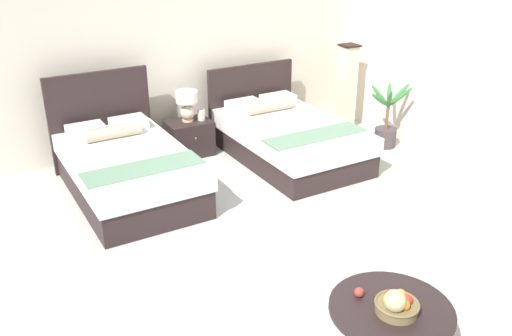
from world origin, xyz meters
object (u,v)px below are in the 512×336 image
object	(u,v)px
loose_apple	(359,292)
bed_near_corner	(287,137)
floor_lamp_corner	(347,88)
vase	(201,115)
fruit_bowl	(397,304)
potted_palm	(386,127)
bed_near_window	(127,168)
coffee_table	(390,317)
table_lamp	(187,103)
nightstand	(189,138)

from	to	relation	value
loose_apple	bed_near_corner	bearing A→B (deg)	66.57
floor_lamp_corner	loose_apple	bearing A→B (deg)	-126.20
vase	fruit_bowl	bearing A→B (deg)	-95.17
potted_palm	bed_near_corner	bearing A→B (deg)	167.48
potted_palm	fruit_bowl	bearing A→B (deg)	-130.37
bed_near_window	vase	distance (m)	1.48
bed_near_window	vase	bearing A→B (deg)	29.27
vase	coffee_table	distance (m)	4.27
fruit_bowl	loose_apple	distance (m)	0.30
bed_near_window	potted_palm	xyz separation A→B (m)	(3.66, -0.33, -0.03)
vase	loose_apple	bearing A→B (deg)	-97.04
bed_near_corner	table_lamp	bearing A→B (deg)	145.06
vase	floor_lamp_corner	world-z (taller)	floor_lamp_corner
loose_apple	bed_near_window	bearing A→B (deg)	103.21
vase	fruit_bowl	world-z (taller)	same
bed_near_corner	potted_palm	distance (m)	1.49
fruit_bowl	potted_palm	bearing A→B (deg)	49.63
vase	fruit_bowl	xyz separation A→B (m)	(-0.39, -4.31, -0.07)
vase	nightstand	bearing A→B (deg)	167.32
fruit_bowl	nightstand	bearing A→B (deg)	87.21
table_lamp	bed_near_corner	bearing A→B (deg)	-34.94
bed_near_corner	potted_palm	world-z (taller)	bed_near_corner
bed_near_corner	table_lamp	world-z (taller)	bed_near_corner
bed_near_window	bed_near_corner	world-z (taller)	bed_near_window
coffee_table	vase	bearing A→B (deg)	85.01
vase	bed_near_window	bearing A→B (deg)	-150.73
table_lamp	fruit_bowl	world-z (taller)	table_lamp
loose_apple	nightstand	bearing A→B (deg)	85.51
bed_near_corner	table_lamp	size ratio (longest dim) A/B	5.22
bed_near_window	loose_apple	world-z (taller)	bed_near_window
coffee_table	loose_apple	distance (m)	0.28
nightstand	coffee_table	distance (m)	4.29
floor_lamp_corner	fruit_bowl	bearing A→B (deg)	-123.30
bed_near_window	coffee_table	bearing A→B (deg)	-75.65
table_lamp	nightstand	bearing A→B (deg)	-90.00
bed_near_corner	floor_lamp_corner	world-z (taller)	floor_lamp_corner
bed_near_window	coffee_table	size ratio (longest dim) A/B	2.33
coffee_table	loose_apple	bearing A→B (deg)	120.01
table_lamp	coffee_table	bearing A→B (deg)	-92.57
floor_lamp_corner	nightstand	bearing A→B (deg)	175.78
bed_near_corner	coffee_table	bearing A→B (deg)	-110.34
vase	bed_near_corner	bearing A→B (deg)	-37.50
vase	coffee_table	size ratio (longest dim) A/B	0.17
table_lamp	vase	size ratio (longest dim) A/B	2.75
bed_near_corner	loose_apple	world-z (taller)	bed_near_corner
fruit_bowl	floor_lamp_corner	world-z (taller)	floor_lamp_corner
table_lamp	potted_palm	world-z (taller)	potted_palm
loose_apple	floor_lamp_corner	size ratio (longest dim) A/B	0.06
bed_near_corner	coffee_table	size ratio (longest dim) A/B	2.41
table_lamp	fruit_bowl	size ratio (longest dim) A/B	1.30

